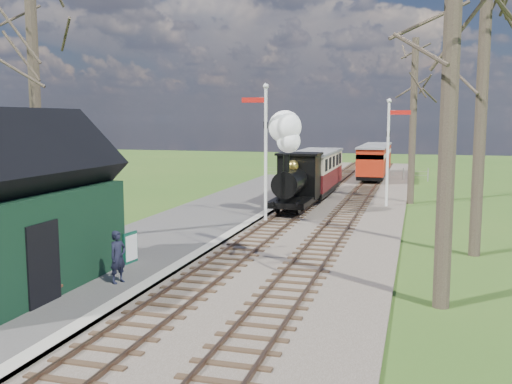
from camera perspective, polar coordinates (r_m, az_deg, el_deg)
ground at (r=11.31m, az=-17.67°, el=-17.42°), size 140.00×140.00×0.00m
distant_hills at (r=75.93m, az=12.08°, el=-8.81°), size 114.40×48.00×22.02m
ballast_bed at (r=31.18m, az=7.37°, el=-1.26°), size 8.00×60.00×0.10m
track_near at (r=31.38m, az=5.02°, el=-1.08°), size 1.60×60.00×0.15m
track_far at (r=31.01m, az=9.75°, el=-1.26°), size 1.60×60.00×0.15m
platform at (r=24.78m, az=-6.52°, el=-3.36°), size 5.00×44.00×0.20m
coping_strip at (r=24.01m, az=-1.43°, el=-3.64°), size 0.40×44.00×0.21m
station_shed at (r=16.26m, az=-22.86°, el=-1.75°), size 3.25×6.30×4.78m
semaphore_near at (r=25.39m, az=0.83°, el=4.95°), size 1.22×0.24×6.22m
semaphore_far at (r=30.56m, az=13.20°, el=4.65°), size 1.22×0.24×5.72m
bare_trees at (r=19.14m, az=2.34°, el=8.93°), size 15.51×22.39×12.00m
fence_line at (r=45.03m, az=8.78°, el=1.98°), size 12.60×0.08×1.00m
locomotive at (r=27.96m, az=3.78°, el=2.29°), size 1.95×4.54×4.86m
coach at (r=33.94m, az=5.95°, el=2.14°), size 2.27×7.78×2.39m
red_carriage_a at (r=42.88m, az=11.55°, el=2.90°), size 2.03×5.02×2.13m
red_carriage_b at (r=48.35m, az=12.05°, el=3.37°), size 2.03×5.02×2.13m
sign_board at (r=18.25m, az=-12.44°, el=-5.46°), size 0.18×0.67×0.97m
bench at (r=15.09m, az=-21.48°, el=-8.80°), size 0.48×1.54×0.87m
person at (r=16.12m, az=-13.65°, el=-6.32°), size 0.51×0.62×1.45m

